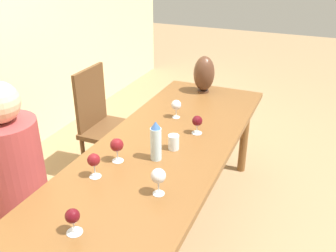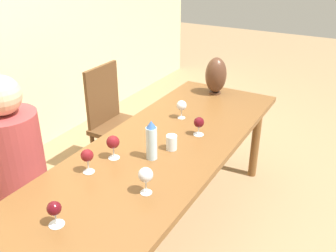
# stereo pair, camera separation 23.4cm
# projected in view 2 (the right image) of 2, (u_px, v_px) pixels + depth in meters

# --- Properties ---
(ground_plane) EXTENTS (14.00, 14.00, 0.00)m
(ground_plane) POSITION_uv_depth(u_px,v_px,m) (163.00, 234.00, 2.65)
(ground_plane) COLOR #937551
(dining_table) EXTENTS (2.29, 0.80, 0.73)m
(dining_table) POSITION_uv_depth(u_px,v_px,m) (163.00, 155.00, 2.36)
(dining_table) COLOR brown
(dining_table) RESTS_ON ground_plane
(water_bottle) EXTENTS (0.06, 0.06, 0.24)m
(water_bottle) POSITION_uv_depth(u_px,v_px,m) (151.00, 140.00, 2.13)
(water_bottle) COLOR silver
(water_bottle) RESTS_ON dining_table
(water_tumbler) EXTENTS (0.07, 0.07, 0.09)m
(water_tumbler) POSITION_uv_depth(u_px,v_px,m) (172.00, 142.00, 2.26)
(water_tumbler) COLOR silver
(water_tumbler) RESTS_ON dining_table
(vase) EXTENTS (0.17, 0.17, 0.31)m
(vase) POSITION_uv_depth(u_px,v_px,m) (216.00, 75.00, 3.05)
(vase) COLOR #4C2D1E
(vase) RESTS_ON dining_table
(wine_glass_0) EXTENTS (0.08, 0.08, 0.15)m
(wine_glass_0) POSITION_uv_depth(u_px,v_px,m) (146.00, 175.00, 1.83)
(wine_glass_0) COLOR silver
(wine_glass_0) RESTS_ON dining_table
(wine_glass_1) EXTENTS (0.07, 0.07, 0.14)m
(wine_glass_1) POSITION_uv_depth(u_px,v_px,m) (87.00, 156.00, 2.01)
(wine_glass_1) COLOR silver
(wine_glass_1) RESTS_ON dining_table
(wine_glass_2) EXTENTS (0.07, 0.07, 0.12)m
(wine_glass_2) POSITION_uv_depth(u_px,v_px,m) (54.00, 209.00, 1.63)
(wine_glass_2) COLOR silver
(wine_glass_2) RESTS_ON dining_table
(wine_glass_3) EXTENTS (0.08, 0.08, 0.14)m
(wine_glass_3) POSITION_uv_depth(u_px,v_px,m) (113.00, 143.00, 2.14)
(wine_glass_3) COLOR silver
(wine_glass_3) RESTS_ON dining_table
(wine_glass_4) EXTENTS (0.07, 0.07, 0.13)m
(wine_glass_4) POSITION_uv_depth(u_px,v_px,m) (182.00, 106.00, 2.64)
(wine_glass_4) COLOR silver
(wine_glass_4) RESTS_ON dining_table
(wine_glass_5) EXTENTS (0.07, 0.07, 0.12)m
(wine_glass_5) POSITION_uv_depth(u_px,v_px,m) (199.00, 123.00, 2.41)
(wine_glass_5) COLOR silver
(wine_glass_5) RESTS_ON dining_table
(chair_near) EXTENTS (0.44, 0.44, 0.96)m
(chair_near) POSITION_uv_depth(u_px,v_px,m) (12.00, 183.00, 2.32)
(chair_near) COLOR brown
(chair_near) RESTS_ON ground_plane
(chair_far) EXTENTS (0.44, 0.44, 0.96)m
(chair_far) POSITION_uv_depth(u_px,v_px,m) (116.00, 119.00, 3.16)
(chair_far) COLOR brown
(chair_far) RESTS_ON ground_plane
(person_near) EXTENTS (0.35, 0.35, 1.23)m
(person_near) POSITION_uv_depth(u_px,v_px,m) (17.00, 167.00, 2.22)
(person_near) COLOR #2D2D38
(person_near) RESTS_ON ground_plane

